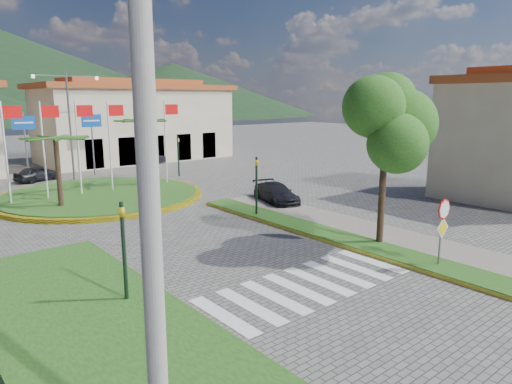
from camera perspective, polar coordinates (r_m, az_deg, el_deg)
ground at (r=13.49m, az=19.02°, el=-16.17°), size 160.00×160.00×0.00m
sidewalk_right at (r=19.23m, az=23.38°, el=-7.78°), size 4.00×28.00×0.15m
verge_right at (r=18.21m, az=21.63°, el=-8.66°), size 1.60×28.00×0.18m
median_left at (r=13.96m, az=-19.98°, el=-14.83°), size 5.00×14.00×0.18m
crosswalk at (r=15.67m, az=6.23°, el=-11.53°), size 8.00×3.00×0.01m
roundabout_island at (r=30.43m, az=-18.83°, el=-0.34°), size 12.70×12.70×6.00m
stop_sign at (r=17.79m, az=22.30°, el=-3.44°), size 0.80×0.11×2.65m
deciduous_tree at (r=19.35m, az=15.95°, el=8.30°), size 3.60×3.60×6.80m
utility_pole at (r=6.84m, az=-13.13°, el=-2.60°), size 0.32×0.32×9.00m
traffic_light_left at (r=14.15m, az=-16.23°, el=-6.15°), size 0.15×0.18×3.20m
traffic_light_right at (r=23.72m, az=0.06°, el=1.40°), size 0.15×0.18×3.20m
traffic_light_far at (r=37.13m, az=-9.68°, el=4.94°), size 0.18×0.15×3.20m
direction_sign_west at (r=37.97m, az=-26.94°, el=6.41°), size 1.60×0.14×5.20m
direction_sign_east at (r=39.38m, az=-19.81°, el=7.12°), size 1.60×0.14×5.20m
street_lamp_centre at (r=37.76m, az=-22.27°, el=8.25°), size 4.80×0.16×8.00m
building_right at (r=48.52m, az=-14.91°, el=8.57°), size 19.08×9.54×8.05m
hill_far_east at (r=162.31m, az=-10.21°, el=12.43°), size 120.00×120.00×18.00m
car_dark_a at (r=38.24m, az=-25.63°, el=2.09°), size 3.65×2.46×1.15m
car_dark_b at (r=45.08m, az=-13.47°, el=4.20°), size 3.72×2.06×1.16m
car_side_right at (r=27.22m, az=2.53°, el=-0.18°), size 2.76×4.37×1.18m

